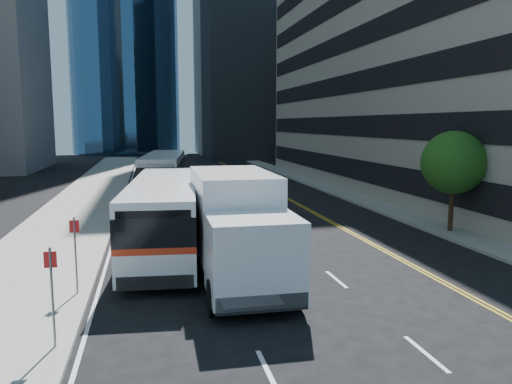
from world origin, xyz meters
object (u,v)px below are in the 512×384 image
Objects in this scene: bus_rear at (164,173)px; bus_front at (164,213)px; box_truck at (238,226)px; street_tree at (453,163)px.

bus_front is at bearing -85.36° from bus_rear.
box_truck reaches higher than bus_rear.
street_tree is at bearing -45.04° from bus_rear.
bus_rear is 22.82m from box_truck.
bus_rear is at bearing 92.98° from bus_front.
bus_front is at bearing 117.88° from box_truck.
street_tree reaches higher than box_truck.
bus_front is 1.55× the size of box_truck.
box_truck is (1.89, -22.75, 0.25)m from bus_rear.
box_truck is (-12.00, -5.36, -1.63)m from street_tree.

